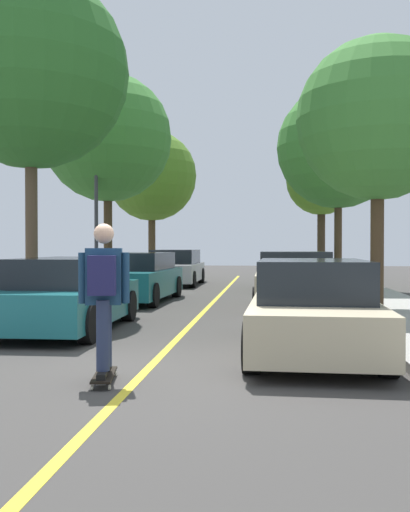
% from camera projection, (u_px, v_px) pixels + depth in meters
% --- Properties ---
extents(ground, '(80.00, 80.00, 0.00)m').
position_uv_depth(ground, '(143.00, 374.00, 7.11)').
color(ground, '#3D3A38').
extents(center_line, '(0.12, 39.20, 0.01)m').
position_uv_depth(center_line, '(188.00, 328.00, 11.09)').
color(center_line, gold).
rests_on(center_line, ground).
extents(parked_car_left_nearest, '(1.87, 4.26, 1.35)m').
position_uv_depth(parked_car_left_nearest, '(68.00, 294.00, 10.78)').
color(parked_car_left_nearest, '#196066').
rests_on(parked_car_left_nearest, ground).
extents(parked_car_left_near, '(2.04, 4.57, 1.38)m').
position_uv_depth(parked_car_left_near, '(137.00, 277.00, 16.44)').
color(parked_car_left_near, '#196066').
rests_on(parked_car_left_near, ground).
extents(parked_car_left_far, '(1.99, 4.32, 1.42)m').
position_uv_depth(parked_car_left_far, '(176.00, 268.00, 23.33)').
color(parked_car_left_far, '#B7B7BC').
rests_on(parked_car_left_far, ground).
extents(parked_car_right_nearest, '(1.94, 4.52, 1.36)m').
position_uv_depth(parked_car_right_nearest, '(312.00, 308.00, 8.55)').
color(parked_car_right_nearest, '#BCAD89').
rests_on(parked_car_right_nearest, ground).
extents(parked_car_right_near, '(1.99, 4.33, 1.43)m').
position_uv_depth(parked_car_right_near, '(294.00, 281.00, 14.53)').
color(parked_car_right_near, '#BCAD89').
rests_on(parked_car_right_near, ground).
extents(parked_car_right_far, '(2.08, 4.70, 1.38)m').
position_uv_depth(parked_car_right_far, '(286.00, 271.00, 20.42)').
color(parked_car_right_far, '#1E5B33').
rests_on(parked_car_right_far, ground).
extents(street_tree_left_nearest, '(4.55, 4.55, 7.78)m').
position_uv_depth(street_tree_left_nearest, '(31.00, 71.00, 13.48)').
color(street_tree_left_nearest, brown).
rests_on(street_tree_left_nearest, sidewalk_left).
extents(street_tree_left_near, '(4.41, 4.41, 7.37)m').
position_uv_depth(street_tree_left_near, '(108.00, 138.00, 19.98)').
color(street_tree_left_near, '#4C3823').
rests_on(street_tree_left_near, sidewalk_left).
extents(street_tree_left_far, '(4.27, 4.27, 6.91)m').
position_uv_depth(street_tree_left_far, '(152.00, 176.00, 27.58)').
color(street_tree_left_far, '#4C3823').
rests_on(street_tree_left_far, sidewalk_left).
extents(street_tree_right_nearest, '(3.65, 3.65, 6.11)m').
position_uv_depth(street_tree_right_nearest, '(378.00, 120.00, 13.05)').
color(street_tree_right_nearest, '#4C3823').
rests_on(street_tree_right_nearest, sidewalk_right).
extents(street_tree_right_near, '(4.29, 4.29, 7.04)m').
position_uv_depth(street_tree_right_near, '(338.00, 147.00, 20.31)').
color(street_tree_right_near, '#4C3823').
rests_on(street_tree_right_near, sidewalk_right).
extents(street_tree_right_far, '(3.23, 3.23, 6.10)m').
position_uv_depth(street_tree_right_far, '(321.00, 181.00, 26.70)').
color(street_tree_right_far, '#3D2D1E').
rests_on(street_tree_right_far, sidewalk_right).
extents(fire_hydrant, '(0.20, 0.20, 0.70)m').
position_uv_depth(fire_hydrant, '(12.00, 299.00, 11.84)').
color(fire_hydrant, '#B2140F').
rests_on(fire_hydrant, sidewalk_left).
extents(streetlamp, '(0.36, 0.24, 5.49)m').
position_uv_depth(streetlamp, '(96.00, 192.00, 18.46)').
color(streetlamp, '#38383D').
rests_on(streetlamp, sidewalk_left).
extents(skateboard, '(0.36, 0.86, 0.10)m').
position_uv_depth(skateboard, '(104.00, 375.00, 6.63)').
color(skateboard, black).
rests_on(skateboard, ground).
extents(skateboarder, '(0.59, 0.71, 1.72)m').
position_uv_depth(skateboarder, '(104.00, 289.00, 6.58)').
color(skateboarder, black).
rests_on(skateboarder, skateboard).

